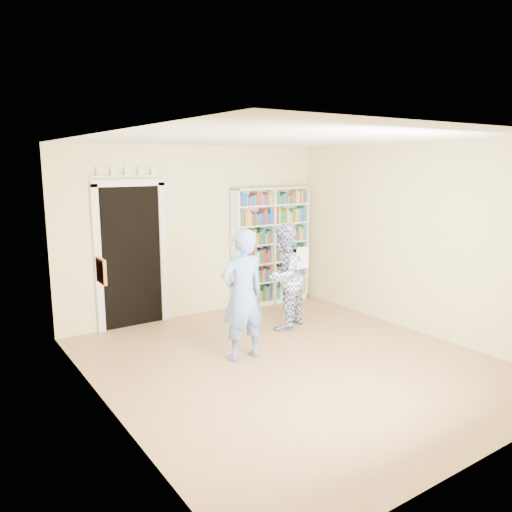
{
  "coord_description": "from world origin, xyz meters",
  "views": [
    {
      "loc": [
        -3.64,
        -4.58,
        2.44
      ],
      "look_at": [
        0.07,
        0.9,
        1.2
      ],
      "focal_mm": 35.0,
      "sensor_mm": 36.0,
      "label": 1
    }
  ],
  "objects": [
    {
      "name": "wall_art",
      "position": [
        -2.23,
        0.2,
        1.4
      ],
      "size": [
        0.03,
        0.25,
        0.25
      ],
      "primitive_type": "cube",
      "color": "brown",
      "rests_on": "wall_left"
    },
    {
      "name": "bookshelf",
      "position": [
        1.35,
        2.34,
        1.02
      ],
      "size": [
        1.47,
        0.28,
        2.02
      ],
      "rotation": [
        0.0,
        0.0,
        0.06
      ],
      "color": "white",
      "rests_on": "floor"
    },
    {
      "name": "wall_right",
      "position": [
        2.25,
        0.0,
        1.35
      ],
      "size": [
        0.0,
        5.0,
        5.0
      ],
      "primitive_type": "plane",
      "rotation": [
        1.57,
        0.0,
        -1.57
      ],
      "color": "beige",
      "rests_on": "floor"
    },
    {
      "name": "man_plaid",
      "position": [
        0.72,
        1.13,
        0.78
      ],
      "size": [
        0.94,
        0.87,
        1.57
      ],
      "primitive_type": "imported",
      "rotation": [
        0.0,
        0.0,
        3.59
      ],
      "color": "#314F98",
      "rests_on": "floor"
    },
    {
      "name": "man_blue",
      "position": [
        -0.43,
        0.46,
        0.83
      ],
      "size": [
        0.61,
        0.41,
        1.65
      ],
      "primitive_type": "imported",
      "rotation": [
        0.0,
        0.0,
        3.12
      ],
      "color": "#6188D7",
      "rests_on": "floor"
    },
    {
      "name": "paper_sheet",
      "position": [
        0.89,
        0.91,
        1.08
      ],
      "size": [
        0.23,
        0.02,
        0.32
      ],
      "primitive_type": "cube",
      "rotation": [
        0.0,
        0.0,
        0.04
      ],
      "color": "white",
      "rests_on": "man_plaid"
    },
    {
      "name": "wall_left",
      "position": [
        -2.25,
        0.0,
        1.35
      ],
      "size": [
        0.0,
        5.0,
        5.0
      ],
      "primitive_type": "plane",
      "rotation": [
        1.57,
        0.0,
        1.57
      ],
      "color": "beige",
      "rests_on": "floor"
    },
    {
      "name": "wall_back",
      "position": [
        0.0,
        2.5,
        1.35
      ],
      "size": [
        4.5,
        0.0,
        4.5
      ],
      "primitive_type": "plane",
      "rotation": [
        1.57,
        0.0,
        0.0
      ],
      "color": "beige",
      "rests_on": "floor"
    },
    {
      "name": "doorway",
      "position": [
        -1.1,
        2.48,
        1.18
      ],
      "size": [
        1.1,
        0.08,
        2.43
      ],
      "color": "black",
      "rests_on": "floor"
    },
    {
      "name": "ceiling",
      "position": [
        0.0,
        0.0,
        2.7
      ],
      "size": [
        5.0,
        5.0,
        0.0
      ],
      "primitive_type": "plane",
      "rotation": [
        3.14,
        0.0,
        0.0
      ],
      "color": "white",
      "rests_on": "wall_back"
    },
    {
      "name": "floor",
      "position": [
        0.0,
        0.0,
        0.0
      ],
      "size": [
        5.0,
        5.0,
        0.0
      ],
      "primitive_type": "plane",
      "color": "#A2764E",
      "rests_on": "ground"
    }
  ]
}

